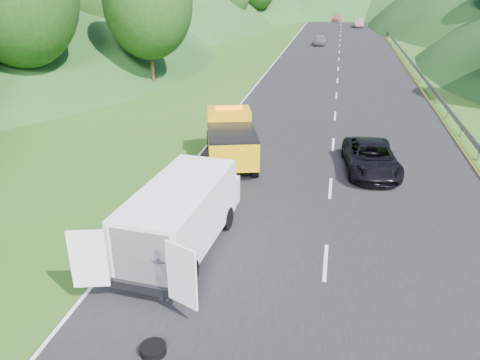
% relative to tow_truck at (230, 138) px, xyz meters
% --- Properties ---
extents(ground, '(320.00, 320.00, 0.00)m').
position_rel_tow_truck_xyz_m(ground, '(2.08, -6.38, -1.26)').
color(ground, '#38661E').
rests_on(ground, ground).
extents(road_surface, '(14.00, 200.00, 0.02)m').
position_rel_tow_truck_xyz_m(road_surface, '(5.08, 33.62, -1.25)').
color(road_surface, black).
rests_on(road_surface, ground).
extents(guardrail, '(0.06, 140.00, 1.52)m').
position_rel_tow_truck_xyz_m(guardrail, '(12.38, 46.12, -1.26)').
color(guardrail, gray).
rests_on(guardrail, ground).
extents(tree_line_left, '(14.00, 140.00, 14.00)m').
position_rel_tow_truck_xyz_m(tree_line_left, '(-16.92, 53.62, -1.26)').
color(tree_line_left, '#254D16').
rests_on(tree_line_left, ground).
extents(hills_backdrop, '(201.00, 288.60, 44.00)m').
position_rel_tow_truck_xyz_m(hills_backdrop, '(8.58, 128.32, -1.26)').
color(hills_backdrop, '#2D5B23').
rests_on(hills_backdrop, ground).
extents(tow_truck, '(3.80, 6.37, 2.58)m').
position_rel_tow_truck_xyz_m(tow_truck, '(0.00, 0.00, 0.00)').
color(tow_truck, black).
rests_on(tow_truck, ground).
extents(white_van, '(3.75, 7.06, 2.44)m').
position_rel_tow_truck_xyz_m(white_van, '(0.26, -8.47, 0.12)').
color(white_van, black).
rests_on(white_van, ground).
extents(woman, '(0.43, 0.57, 1.47)m').
position_rel_tow_truck_xyz_m(woman, '(-0.90, -5.68, -1.26)').
color(woman, white).
rests_on(woman, ground).
extents(child, '(0.54, 0.50, 0.90)m').
position_rel_tow_truck_xyz_m(child, '(0.00, -7.91, -1.26)').
color(child, '#BFC368').
rests_on(child, ground).
extents(worker, '(1.12, 0.73, 1.63)m').
position_rel_tow_truck_xyz_m(worker, '(0.57, -11.26, -1.26)').
color(worker, black).
rests_on(worker, ground).
extents(suitcase, '(0.37, 0.23, 0.57)m').
position_rel_tow_truck_xyz_m(suitcase, '(-1.90, -6.48, -0.98)').
color(suitcase, '#5A5B44').
rests_on(suitcase, ground).
extents(spare_tire, '(0.67, 0.67, 0.20)m').
position_rel_tow_truck_xyz_m(spare_tire, '(1.01, -13.31, -1.26)').
color(spare_tire, black).
rests_on(spare_tire, ground).
extents(passing_suv, '(2.83, 5.25, 1.40)m').
position_rel_tow_truck_xyz_m(passing_suv, '(6.89, 0.01, -1.26)').
color(passing_suv, black).
rests_on(passing_suv, ground).
extents(dist_car_a, '(1.59, 3.96, 1.35)m').
position_rel_tow_truck_xyz_m(dist_car_a, '(2.35, 45.72, -1.26)').
color(dist_car_a, '#54565A').
rests_on(dist_car_a, ground).
extents(dist_car_b, '(1.57, 4.51, 1.49)m').
position_rel_tow_truck_xyz_m(dist_car_b, '(8.32, 71.98, -1.26)').
color(dist_car_b, brown).
rests_on(dist_car_b, ground).
extents(dist_car_c, '(1.89, 4.65, 1.35)m').
position_rel_tow_truck_xyz_m(dist_car_c, '(4.17, 83.78, -1.26)').
color(dist_car_c, '#944F4A').
rests_on(dist_car_c, ground).
extents(dist_car_d, '(1.59, 3.96, 1.35)m').
position_rel_tow_truck_xyz_m(dist_car_d, '(7.45, 97.65, -1.26)').
color(dist_car_d, '#4F3954').
rests_on(dist_car_d, ground).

